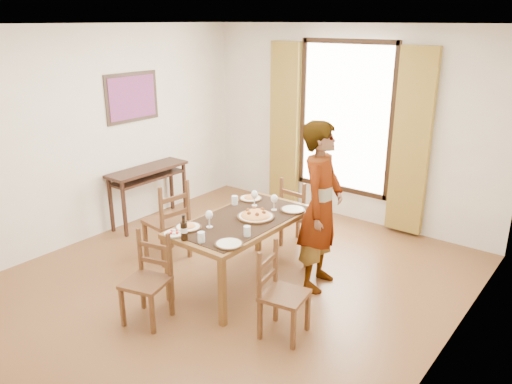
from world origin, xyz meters
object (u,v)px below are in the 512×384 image
Objects in this scene: dining_table at (243,225)px; pasta_platter at (256,214)px; console_table at (148,176)px; man at (321,207)px.

pasta_platter reaches higher than dining_table.
console_table reaches higher than dining_table.
console_table is 2.82m from man.
pasta_platter is at bearing 111.89° from man.
pasta_platter is (0.09, 0.11, 0.12)m from dining_table.
pasta_platter is (-0.57, -0.37, -0.10)m from man.
man is at bearing 35.88° from dining_table.
console_table is at bearing 165.52° from dining_table.
console_table is 3.00× the size of pasta_platter.
dining_table is 4.01× the size of pasta_platter.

